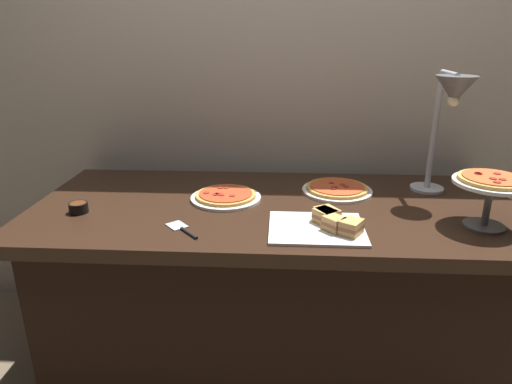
% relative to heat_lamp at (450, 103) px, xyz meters
% --- Properties ---
extents(ground_plane, '(8.00, 8.00, 0.00)m').
position_rel_heat_lamp_xyz_m(ground_plane, '(-0.65, -0.08, -1.15)').
color(ground_plane, brown).
extents(back_wall, '(4.40, 0.04, 2.40)m').
position_rel_heat_lamp_xyz_m(back_wall, '(-0.65, 0.42, 0.05)').
color(back_wall, '#B7A893').
rests_on(back_wall, ground_plane).
extents(buffet_table, '(1.90, 0.84, 0.76)m').
position_rel_heat_lamp_xyz_m(buffet_table, '(-0.65, -0.08, -0.76)').
color(buffet_table, black).
rests_on(buffet_table, ground_plane).
extents(heat_lamp, '(0.15, 0.30, 0.50)m').
position_rel_heat_lamp_xyz_m(heat_lamp, '(0.00, 0.00, 0.00)').
color(heat_lamp, '#B7BABF').
rests_on(heat_lamp, buffet_table).
extents(pizza_plate_front, '(0.28, 0.28, 0.03)m').
position_rel_heat_lamp_xyz_m(pizza_plate_front, '(-0.85, -0.04, -0.38)').
color(pizza_plate_front, white).
rests_on(pizza_plate_front, buffet_table).
extents(pizza_plate_center, '(0.29, 0.29, 0.03)m').
position_rel_heat_lamp_xyz_m(pizza_plate_center, '(-0.39, 0.07, -0.38)').
color(pizza_plate_center, white).
rests_on(pizza_plate_center, buffet_table).
extents(pizza_plate_raised_stand, '(0.25, 0.25, 0.19)m').
position_rel_heat_lamp_xyz_m(pizza_plate_raised_stand, '(0.08, -0.26, -0.24)').
color(pizza_plate_raised_stand, '#595B60').
rests_on(pizza_plate_raised_stand, buffet_table).
extents(sandwich_platter, '(0.32, 0.27, 0.06)m').
position_rel_heat_lamp_xyz_m(sandwich_platter, '(-0.47, -0.31, -0.37)').
color(sandwich_platter, white).
rests_on(sandwich_platter, buffet_table).
extents(sauce_cup_near, '(0.07, 0.07, 0.04)m').
position_rel_heat_lamp_xyz_m(sauce_cup_near, '(-1.38, -0.21, -0.37)').
color(sauce_cup_near, black).
rests_on(sauce_cup_near, buffet_table).
extents(serving_spatula, '(0.14, 0.15, 0.01)m').
position_rel_heat_lamp_xyz_m(serving_spatula, '(-0.96, -0.34, -0.39)').
color(serving_spatula, '#B7BABF').
rests_on(serving_spatula, buffet_table).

